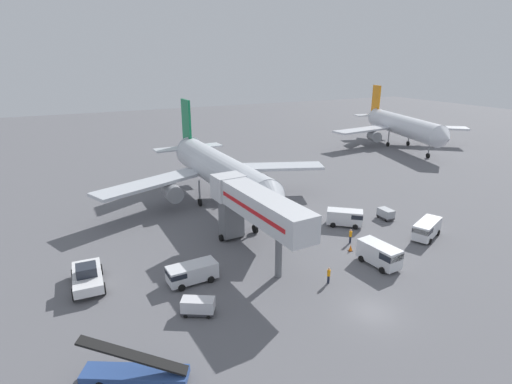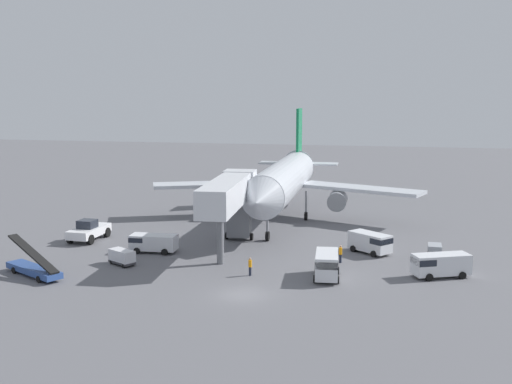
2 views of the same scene
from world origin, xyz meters
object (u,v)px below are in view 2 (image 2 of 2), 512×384
object	(u,v)px
jet_bridge	(230,196)
belt_loader_truck	(34,268)
baggage_cart_far_left	(435,251)
pushback_tug	(89,231)
airplane_at_gate	(284,180)
service_van_rear_left	(327,264)
safety_cone_alpha	(325,263)
service_van_near_left	(371,242)
service_van_near_center	(439,264)
baggage_cart_outer_left	(122,257)
service_van_rear_right	(152,242)
ground_crew_worker_midground	(250,266)
ground_crew_worker_foreground	(340,254)

from	to	relation	value
jet_bridge	belt_loader_truck	xyz separation A→B (m)	(-15.02, -12.78, -5.11)
baggage_cart_far_left	pushback_tug	bearing A→B (deg)	-179.58
airplane_at_gate	service_van_rear_left	distance (m)	26.61
airplane_at_gate	safety_cone_alpha	distance (m)	22.90
service_van_near_left	service_van_rear_left	bearing A→B (deg)	-109.13
airplane_at_gate	service_van_near_center	size ratio (longest dim) A/B	6.56
baggage_cart_far_left	baggage_cart_outer_left	bearing A→B (deg)	-162.95
airplane_at_gate	baggage_cart_far_left	xyz separation A→B (m)	(18.04, -15.57, -4.51)
service_van_rear_right	safety_cone_alpha	size ratio (longest dim) A/B	6.65
ground_crew_worker_midground	safety_cone_alpha	size ratio (longest dim) A/B	2.28
ground_crew_worker_foreground	safety_cone_alpha	bearing A→B (deg)	-127.63
service_van_near_left	ground_crew_worker_midground	xyz separation A→B (m)	(-10.37, -10.52, -0.31)
jet_bridge	pushback_tug	world-z (taller)	jet_bridge
pushback_tug	service_van_rear_left	distance (m)	29.23
service_van_near_center	airplane_at_gate	bearing A→B (deg)	129.05
service_van_near_center	belt_loader_truck	bearing A→B (deg)	-168.02
baggage_cart_outer_left	ground_crew_worker_midground	world-z (taller)	ground_crew_worker_midground
safety_cone_alpha	ground_crew_worker_foreground	bearing A→B (deg)	52.37
service_van_rear_left	safety_cone_alpha	world-z (taller)	service_van_rear_left
service_van_near_center	baggage_cart_outer_left	size ratio (longest dim) A/B	1.80
baggage_cart_outer_left	baggage_cart_far_left	xyz separation A→B (m)	(29.57, 9.07, -0.04)
service_van_near_left	belt_loader_truck	bearing A→B (deg)	-153.13
belt_loader_truck	service_van_near_left	size ratio (longest dim) A/B	1.49
pushback_tug	ground_crew_worker_foreground	size ratio (longest dim) A/B	3.38
baggage_cart_outer_left	service_van_near_left	bearing A→B (deg)	22.59
airplane_at_gate	jet_bridge	distance (m)	17.33
baggage_cart_outer_left	safety_cone_alpha	bearing A→B (deg)	10.72
belt_loader_truck	ground_crew_worker_midground	world-z (taller)	belt_loader_truck
belt_loader_truck	service_van_rear_left	world-z (taller)	belt_loader_truck
service_van_near_left	airplane_at_gate	bearing A→B (deg)	128.07
service_van_rear_right	baggage_cart_far_left	size ratio (longest dim) A/B	2.23
baggage_cart_far_left	ground_crew_worker_foreground	distance (m)	9.82
ground_crew_worker_midground	baggage_cart_far_left	bearing A→B (deg)	30.73
service_van_near_center	jet_bridge	bearing A→B (deg)	166.00
service_van_rear_right	service_van_near_center	distance (m)	28.71
pushback_tug	service_van_near_left	bearing A→B (deg)	1.61
belt_loader_truck	service_van_near_center	xyz separation A→B (m)	(35.81, 7.60, 0.43)
service_van_rear_right	ground_crew_worker_foreground	distance (m)	19.46
service_van_near_center	ground_crew_worker_midground	size ratio (longest dim) A/B	3.25
airplane_at_gate	jet_bridge	xyz separation A→B (m)	(-2.70, -17.10, 0.59)
service_van_near_center	baggage_cart_outer_left	xyz separation A→B (m)	(-29.61, -2.35, -0.38)
baggage_cart_outer_left	ground_crew_worker_foreground	xyz separation A→B (m)	(20.51, 5.30, 0.11)
pushback_tug	service_van_near_center	xyz separation A→B (m)	(37.60, -6.44, 0.10)
baggage_cart_outer_left	service_van_near_center	bearing A→B (deg)	4.54
jet_bridge	pushback_tug	bearing A→B (deg)	175.71
service_van_rear_left	service_van_near_left	bearing A→B (deg)	70.87
jet_bridge	service_van_rear_right	xyz separation A→B (m)	(-7.78, -2.29, -4.81)
belt_loader_truck	service_van_rear_right	world-z (taller)	belt_loader_truck
jet_bridge	safety_cone_alpha	size ratio (longest dim) A/B	22.83
service_van_rear_right	ground_crew_worker_midground	xyz separation A→B (m)	(11.84, -6.09, -0.18)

